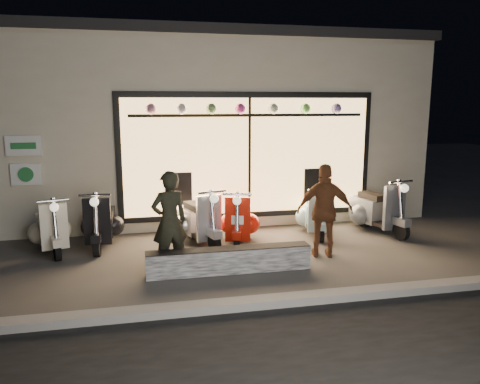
% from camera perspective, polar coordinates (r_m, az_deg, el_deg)
% --- Properties ---
extents(ground, '(40.00, 40.00, 0.00)m').
position_cam_1_polar(ground, '(8.16, -1.28, -8.13)').
color(ground, '#383533').
rests_on(ground, ground).
extents(kerb, '(40.00, 0.25, 0.12)m').
position_cam_1_polar(kerb, '(6.32, 2.23, -13.35)').
color(kerb, slate).
rests_on(kerb, ground).
extents(shop_building, '(10.20, 6.23, 4.20)m').
position_cam_1_polar(shop_building, '(12.66, -5.60, 8.27)').
color(shop_building, beige).
rests_on(shop_building, ground).
extents(graffiti_barrier, '(2.61, 0.28, 0.40)m').
position_cam_1_polar(graffiti_barrier, '(7.47, -1.32, -8.32)').
color(graffiti_barrier, black).
rests_on(graffiti_barrier, ground).
extents(scooter_silver, '(0.75, 1.49, 1.07)m').
position_cam_1_polar(scooter_silver, '(9.07, -5.25, -3.41)').
color(scooter_silver, black).
rests_on(scooter_silver, ground).
extents(scooter_red, '(0.71, 1.45, 1.03)m').
position_cam_1_polar(scooter_red, '(9.08, -0.10, -3.44)').
color(scooter_red, black).
rests_on(scooter_red, ground).
extents(scooter_black, '(0.50, 1.47, 1.06)m').
position_cam_1_polar(scooter_black, '(9.26, -16.55, -3.54)').
color(scooter_black, black).
rests_on(scooter_black, ground).
extents(scooter_cream, '(0.72, 1.41, 1.01)m').
position_cam_1_polar(scooter_cream, '(9.22, -22.07, -4.07)').
color(scooter_cream, black).
rests_on(scooter_cream, ground).
extents(scooter_blue, '(0.63, 1.39, 0.99)m').
position_cam_1_polar(scooter_blue, '(9.81, 9.11, -2.61)').
color(scooter_blue, black).
rests_on(scooter_blue, ground).
extents(scooter_grey, '(0.72, 1.58, 1.12)m').
position_cam_1_polar(scooter_grey, '(10.22, 16.01, -2.04)').
color(scooter_grey, black).
rests_on(scooter_grey, ground).
extents(man, '(0.68, 0.55, 1.61)m').
position_cam_1_polar(man, '(7.48, -8.60, -3.55)').
color(man, black).
rests_on(man, ground).
extents(woman, '(1.03, 0.64, 1.63)m').
position_cam_1_polar(woman, '(8.20, 10.32, -2.28)').
color(woman, brown).
rests_on(woman, ground).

